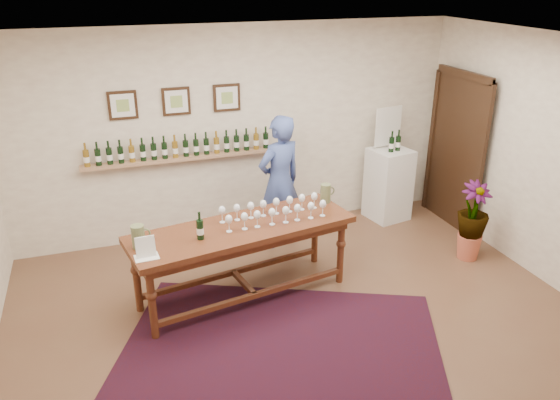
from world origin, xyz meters
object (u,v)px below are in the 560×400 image
object	(u,v)px
potted_plant	(472,221)
person	(280,182)
display_pedestal	(388,184)
tasting_table	(242,237)

from	to	relation	value
potted_plant	person	xyz separation A→B (m)	(-2.14, 1.15, 0.37)
display_pedestal	person	world-z (taller)	person
display_pedestal	person	size ratio (longest dim) A/B	0.59
tasting_table	person	xyz separation A→B (m)	(0.79, 1.07, 0.14)
tasting_table	person	bearing A→B (deg)	43.47
person	tasting_table	bearing A→B (deg)	35.04
tasting_table	display_pedestal	world-z (taller)	display_pedestal
potted_plant	tasting_table	bearing A→B (deg)	178.31
display_pedestal	potted_plant	xyz separation A→B (m)	(0.37, -1.44, -0.01)
potted_plant	person	size ratio (longest dim) A/B	0.50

